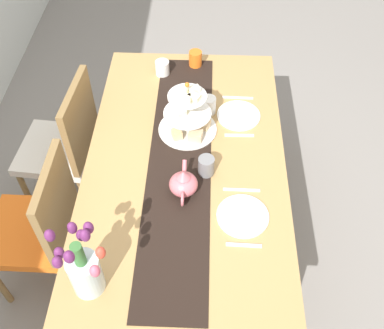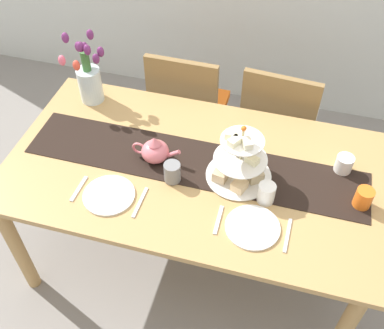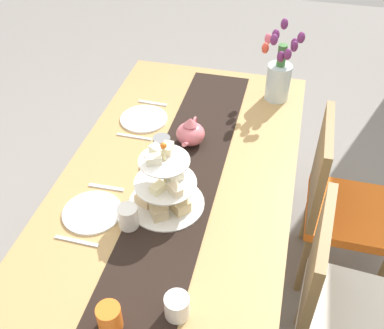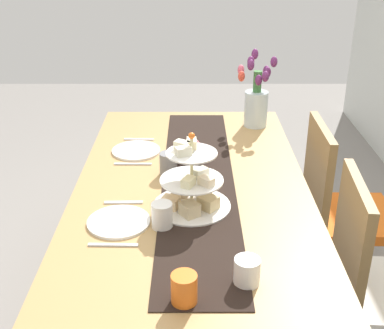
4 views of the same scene
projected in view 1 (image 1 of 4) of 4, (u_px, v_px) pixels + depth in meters
The scene contains 18 objects.
ground_plane at pixel (187, 243), 2.74m from camera, with size 8.00×8.00×0.00m, color gray.
dining_table at pixel (186, 175), 2.25m from camera, with size 1.74×0.97×0.75m.
chair_left at pixel (41, 225), 2.23m from camera, with size 0.42×0.42×0.91m.
chair_right at pixel (66, 143), 2.60m from camera, with size 0.45×0.45×0.91m.
table_runner at pixel (180, 161), 2.17m from camera, with size 1.61×0.30×0.00m, color black.
tiered_cake_stand at pixel (188, 118), 2.25m from camera, with size 0.30×0.30×0.30m.
teapot at pixel (183, 184), 2.01m from camera, with size 0.24×0.13×0.14m.
tulip_vase at pixel (84, 268), 1.65m from camera, with size 0.19×0.20×0.40m.
cream_jug at pixel (162, 68), 2.58m from camera, with size 0.08×0.08×0.09m, color white.
dinner_plate_left at pixel (243, 216), 1.96m from camera, with size 0.23×0.23×0.01m, color white.
fork_left at pixel (244, 245), 1.87m from camera, with size 0.02×0.15×0.01m, color silver.
knife_left at pixel (242, 190), 2.06m from camera, with size 0.01×0.17×0.01m, color silver.
dinner_plate_right at pixel (239, 115), 2.38m from camera, with size 0.23×0.23×0.01m, color white.
fork_right at pixel (239, 135), 2.28m from camera, with size 0.02×0.15×0.01m, color silver.
knife_right at pixel (238, 98), 2.47m from camera, with size 0.01×0.17×0.01m, color silver.
mug_grey at pixel (206, 166), 2.09m from camera, with size 0.08×0.08×0.10m, color slate.
mug_white_text at pixel (209, 105), 2.37m from camera, with size 0.08×0.08×0.10m, color white.
mug_orange at pixel (195, 59), 2.63m from camera, with size 0.08×0.08×0.10m, color orange.
Camera 1 is at (-1.42, -0.09, 2.39)m, focal length 42.03 mm.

